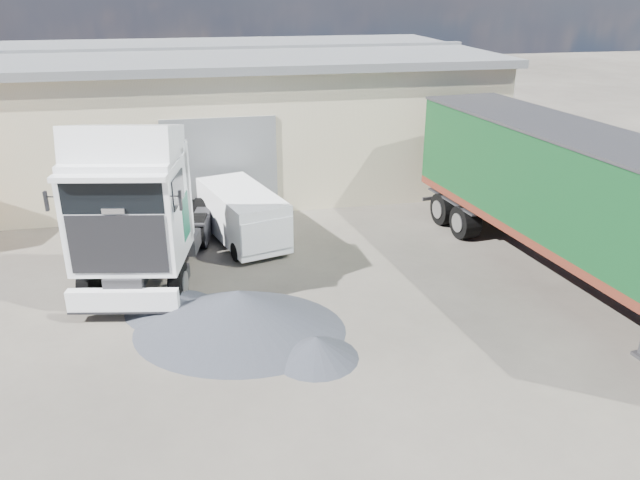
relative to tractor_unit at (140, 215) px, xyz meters
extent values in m
plane|color=#2B2823|center=(4.45, -4.97, -2.02)|extent=(120.00, 120.00, 0.00)
cube|color=beige|center=(-1.55, 11.03, 0.48)|extent=(30.00, 12.00, 5.00)
cube|color=slate|center=(-1.55, 11.03, 3.13)|extent=(30.60, 12.60, 0.30)
cube|color=slate|center=(2.45, 5.01, -0.22)|extent=(4.00, 0.08, 3.60)
cube|color=slate|center=(-1.55, 11.03, 3.33)|extent=(30.60, 0.40, 0.15)
cube|color=maroon|center=(15.95, 1.03, -0.77)|extent=(0.35, 26.00, 2.50)
cylinder|color=black|center=(-0.24, -1.28, -1.45)|extent=(2.81, 1.60, 1.14)
cylinder|color=black|center=(0.45, 2.43, -1.45)|extent=(2.86, 1.61, 1.14)
cylinder|color=black|center=(0.72, 3.91, -1.45)|extent=(2.86, 1.61, 1.14)
cube|color=#2D2D30|center=(0.23, 1.26, -1.05)|extent=(2.24, 7.16, 0.32)
cube|color=white|center=(-0.42, -2.28, -1.43)|extent=(2.75, 0.76, 0.59)
cube|color=white|center=(-0.17, -0.91, 0.43)|extent=(3.09, 2.92, 2.64)
cube|color=black|center=(-0.39, -2.12, 0.02)|extent=(2.34, 0.49, 1.51)
cube|color=black|center=(-0.39, -2.10, 1.21)|extent=(2.39, 0.49, 0.81)
cube|color=white|center=(-0.13, -0.70, 2.12)|extent=(3.00, 2.54, 1.32)
cube|color=#0D6041|center=(-1.42, -0.24, 0.13)|extent=(0.16, 0.80, 1.18)
cube|color=#0D6041|center=(1.24, -0.73, 0.13)|extent=(0.16, 0.80, 1.18)
cylinder|color=#2D2D30|center=(0.49, 2.64, -0.83)|extent=(1.38, 1.38, 0.13)
cylinder|color=black|center=(11.19, 2.10, -1.46)|extent=(2.81, 1.44, 1.12)
cube|color=#2D2D30|center=(11.70, -2.16, -1.07)|extent=(2.35, 12.72, 0.37)
cube|color=#581E14|center=(11.70, -2.16, -0.72)|extent=(4.14, 12.93, 0.25)
cube|color=black|center=(11.70, -2.16, 0.79)|extent=(4.14, 12.93, 2.75)
cube|color=#2D2D30|center=(11.70, -2.16, 2.18)|extent=(4.21, 13.00, 0.08)
cylinder|color=black|center=(3.35, 1.11, -1.72)|extent=(1.83, 1.05, 0.60)
cylinder|color=black|center=(2.55, 3.89, -1.72)|extent=(1.83, 1.05, 0.60)
cube|color=white|center=(2.95, 2.50, -1.07)|extent=(2.80, 4.46, 1.53)
cube|color=white|center=(3.43, 0.86, -1.12)|extent=(1.83, 1.24, 0.99)
cube|color=black|center=(3.38, 1.03, -0.62)|extent=(1.54, 0.51, 0.54)
cone|color=#20242B|center=(2.36, -3.26, -1.48)|extent=(6.40, 6.40, 1.09)
cone|color=#20242B|center=(3.96, -4.82, -1.75)|extent=(2.40, 2.40, 0.54)
cone|color=#20242B|center=(0.70, -1.91, -1.69)|extent=(2.93, 2.93, 0.65)
camera|label=1|loc=(1.64, -16.69, 5.87)|focal=35.00mm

